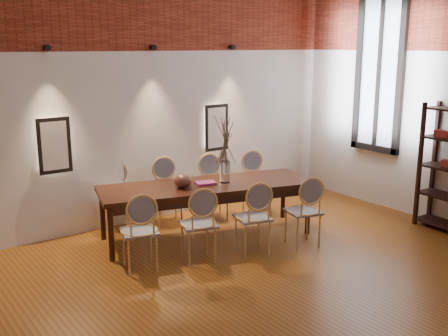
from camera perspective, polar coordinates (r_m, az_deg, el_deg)
floor at (r=5.46m, az=9.25°, el=-15.31°), size 7.00×7.00×0.02m
wall_back at (r=7.72m, az=-9.40°, el=8.74°), size 7.00×0.10×4.00m
niche_left at (r=7.23m, az=-18.05°, el=2.36°), size 0.36×0.06×0.66m
niche_right at (r=8.38m, az=-0.94°, el=4.44°), size 0.36×0.06×0.66m
spot_fixture_left at (r=7.08m, az=-18.71°, el=12.30°), size 0.08×0.10×0.08m
spot_fixture_mid at (r=7.68m, az=-7.74°, el=12.88°), size 0.08×0.10×0.08m
spot_fixture_right at (r=8.44m, az=0.86°, el=13.02°), size 0.08×0.10×0.08m
window_glass at (r=8.75m, az=16.60°, el=9.87°), size 0.02×0.78×2.38m
window_frame at (r=8.73m, az=16.52°, el=9.87°), size 0.08×0.90×2.50m
window_mullion at (r=8.73m, az=16.52°, el=9.87°), size 0.06×0.06×2.40m
dining_table at (r=7.19m, az=-1.89°, el=-4.65°), size 3.02×1.67×0.75m
chair_near_a at (r=6.22m, az=-9.19°, el=-6.80°), size 0.54×0.54×0.94m
chair_near_b at (r=6.39m, az=-2.83°, el=-6.10°), size 0.54×0.54×0.94m
chair_near_c at (r=6.63m, az=3.12°, el=-5.38°), size 0.54×0.54×0.94m
chair_near_d at (r=6.93m, az=8.60°, el=-4.67°), size 0.54×0.54×0.94m
chair_far_a at (r=7.61m, az=-11.41°, el=-3.14°), size 0.54×0.54×0.94m
chair_far_b at (r=7.75m, az=-6.16°, el=-2.66°), size 0.54×0.54×0.94m
chair_far_c at (r=7.95m, az=-1.14°, el=-2.18°), size 0.54×0.54×0.94m
chair_far_d at (r=8.20m, az=3.61°, el=-1.71°), size 0.54×0.54×0.94m
vase at (r=7.13m, az=0.08°, el=-0.41°), size 0.14×0.14×0.30m
dried_branches at (r=7.04m, az=0.08°, el=3.15°), size 0.50×0.50×0.70m
bowl at (r=6.92m, az=-4.50°, el=-1.40°), size 0.24×0.24×0.18m
book at (r=7.08m, az=-2.02°, el=-1.65°), size 0.30×0.24×0.03m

